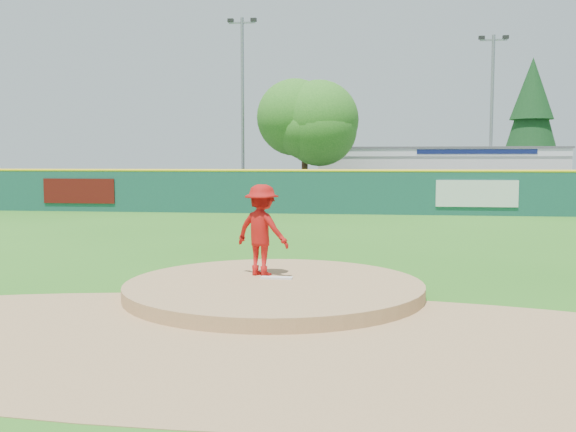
# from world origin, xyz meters

# --- Properties ---
(ground) EXTENTS (120.00, 120.00, 0.00)m
(ground) POSITION_xyz_m (0.00, 0.00, 0.00)
(ground) COLOR #286B19
(ground) RESTS_ON ground
(pitchers_mound) EXTENTS (5.50, 5.50, 0.50)m
(pitchers_mound) POSITION_xyz_m (0.00, 0.00, 0.00)
(pitchers_mound) COLOR #9E774C
(pitchers_mound) RESTS_ON ground
(pitching_rubber) EXTENTS (0.60, 0.15, 0.04)m
(pitching_rubber) POSITION_xyz_m (0.00, 0.30, 0.27)
(pitching_rubber) COLOR white
(pitching_rubber) RESTS_ON pitchers_mound
(infield_dirt_arc) EXTENTS (15.40, 15.40, 0.01)m
(infield_dirt_arc) POSITION_xyz_m (0.00, -3.00, 0.01)
(infield_dirt_arc) COLOR #9E774C
(infield_dirt_arc) RESTS_ON ground
(parking_lot) EXTENTS (44.00, 16.00, 0.02)m
(parking_lot) POSITION_xyz_m (0.00, 27.00, 0.01)
(parking_lot) COLOR #38383A
(parking_lot) RESTS_ON ground
(pitcher) EXTENTS (1.32, 1.08, 1.78)m
(pitcher) POSITION_xyz_m (-0.34, 0.66, 1.14)
(pitcher) COLOR #A2100D
(pitcher) RESTS_ON pitchers_mound
(van) EXTENTS (5.52, 3.84, 1.40)m
(van) POSITION_xyz_m (-0.69, 23.91, 0.72)
(van) COLOR silver
(van) RESTS_ON parking_lot
(pool_building_grp) EXTENTS (15.20, 8.20, 3.31)m
(pool_building_grp) POSITION_xyz_m (6.00, 31.99, 1.66)
(pool_building_grp) COLOR silver
(pool_building_grp) RESTS_ON ground
(fence_banners) EXTENTS (22.37, 0.04, 1.20)m
(fence_banners) POSITION_xyz_m (-2.90, 17.92, 1.00)
(fence_banners) COLOR #520F0B
(fence_banners) RESTS_ON ground
(playground_slide) EXTENTS (1.12, 3.14, 1.73)m
(playground_slide) POSITION_xyz_m (-11.90, 22.46, 0.88)
(playground_slide) COLOR blue
(playground_slide) RESTS_ON ground
(outfield_fence) EXTENTS (40.00, 0.14, 2.07)m
(outfield_fence) POSITION_xyz_m (0.00, 18.00, 1.09)
(outfield_fence) COLOR #16493F
(outfield_fence) RESTS_ON ground
(deciduous_tree) EXTENTS (5.60, 5.60, 7.36)m
(deciduous_tree) POSITION_xyz_m (-2.00, 25.00, 4.55)
(deciduous_tree) COLOR #382314
(deciduous_tree) RESTS_ON ground
(conifer_tree) EXTENTS (4.40, 4.40, 9.50)m
(conifer_tree) POSITION_xyz_m (13.00, 36.00, 5.54)
(conifer_tree) COLOR #382314
(conifer_tree) RESTS_ON ground
(light_pole_left) EXTENTS (1.75, 0.25, 11.00)m
(light_pole_left) POSITION_xyz_m (-6.00, 27.00, 6.05)
(light_pole_left) COLOR gray
(light_pole_left) RESTS_ON ground
(light_pole_right) EXTENTS (1.75, 0.25, 10.00)m
(light_pole_right) POSITION_xyz_m (9.00, 29.00, 5.54)
(light_pole_right) COLOR gray
(light_pole_right) RESTS_ON ground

